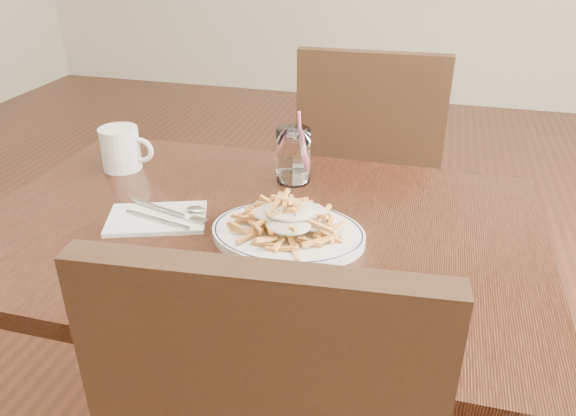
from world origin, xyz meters
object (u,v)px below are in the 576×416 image
(table, at_px, (258,254))
(chair_far, at_px, (369,170))
(fries_plate, at_px, (288,233))
(loaded_fries, at_px, (288,215))
(water_glass, at_px, (293,159))
(coffee_mug, at_px, (122,149))

(table, distance_m, chair_far, 0.80)
(fries_plate, xyz_separation_m, loaded_fries, (0.00, -0.00, 0.04))
(water_glass, bearing_deg, table, -95.25)
(water_glass, bearing_deg, chair_far, 76.91)
(chair_far, bearing_deg, loaded_fries, -94.66)
(chair_far, height_order, fries_plate, chair_far)
(chair_far, bearing_deg, fries_plate, -94.66)
(table, relative_size, water_glass, 6.56)
(table, distance_m, loaded_fries, 0.16)
(water_glass, bearing_deg, coffee_mug, -174.68)
(table, bearing_deg, fries_plate, -27.62)
(table, height_order, loaded_fries, loaded_fries)
(fries_plate, bearing_deg, coffee_mug, 155.42)
(fries_plate, xyz_separation_m, water_glass, (-0.06, 0.27, 0.05))
(chair_far, bearing_deg, table, -100.80)
(fries_plate, xyz_separation_m, coffee_mug, (-0.51, 0.23, 0.04))
(fries_plate, height_order, coffee_mug, coffee_mug)
(loaded_fries, xyz_separation_m, coffee_mug, (-0.51, 0.23, 0.00))
(chair_far, relative_size, fries_plate, 3.06)
(chair_far, distance_m, coffee_mug, 0.86)
(table, distance_m, coffee_mug, 0.48)
(fries_plate, height_order, loaded_fries, loaded_fries)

